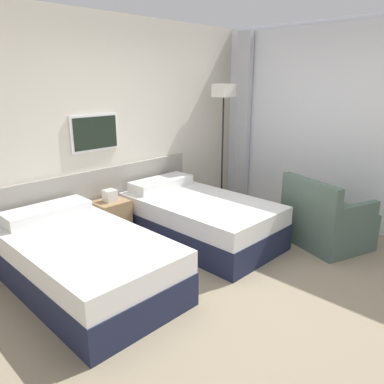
% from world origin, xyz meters
% --- Properties ---
extents(ground_plane, '(16.00, 16.00, 0.00)m').
position_xyz_m(ground_plane, '(0.00, 0.00, 0.00)').
color(ground_plane, gray).
extents(wall_headboard, '(10.00, 0.10, 2.70)m').
position_xyz_m(wall_headboard, '(-0.02, 2.06, 1.30)').
color(wall_headboard, beige).
rests_on(wall_headboard, ground_plane).
extents(wall_window, '(0.21, 4.53, 2.70)m').
position_xyz_m(wall_window, '(2.24, -0.13, 1.34)').
color(wall_window, white).
rests_on(wall_window, ground_plane).
extents(bed_near_door, '(1.10, 1.92, 0.66)m').
position_xyz_m(bed_near_door, '(-1.15, 1.04, 0.28)').
color(bed_near_door, '#1E233D').
rests_on(bed_near_door, ground_plane).
extents(bed_near_window, '(1.10, 1.92, 0.66)m').
position_xyz_m(bed_near_window, '(0.45, 1.04, 0.28)').
color(bed_near_window, '#1E233D').
rests_on(bed_near_window, ground_plane).
extents(nightstand, '(0.39, 0.35, 0.67)m').
position_xyz_m(nightstand, '(-0.35, 1.78, 0.28)').
color(nightstand, '#9E7A51').
rests_on(nightstand, ground_plane).
extents(floor_lamp, '(0.25, 0.25, 1.88)m').
position_xyz_m(floor_lamp, '(1.55, 1.60, 1.59)').
color(floor_lamp, black).
rests_on(floor_lamp, ground_plane).
extents(armchair, '(1.00, 1.07, 0.85)m').
position_xyz_m(armchair, '(1.43, -0.15, 0.28)').
color(armchair, '#4C6056').
rests_on(armchair, ground_plane).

